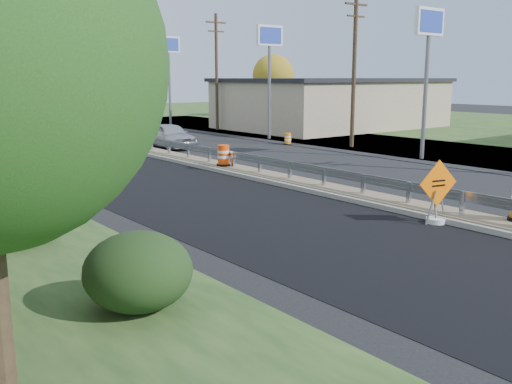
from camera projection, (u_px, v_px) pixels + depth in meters
ground at (324, 191)px, 22.29m from camera, size 140.00×140.00×0.00m
grass_verge_far at (491, 129)px, 48.23m from camera, size 40.00×120.00×0.03m
milled_overlay at (110, 170)px, 27.30m from camera, size 7.20×120.00×0.01m
median at (210, 164)px, 28.42m from camera, size 1.60×55.00×0.23m
guardrail at (198, 150)px, 29.06m from camera, size 0.10×46.15×0.72m
retail_building_near at (332, 103)px, 50.00m from camera, size 18.50×12.50×4.27m
pylon_sign_south at (429, 36)px, 29.70m from camera, size 2.20×0.30×7.90m
pylon_sign_mid at (270, 46)px, 39.69m from camera, size 2.20×0.30×7.90m
pylon_sign_north at (169, 53)px, 50.45m from camera, size 2.20×0.30×7.90m
utility_pole_smid at (354, 68)px, 35.23m from camera, size 1.90×0.26×9.40m
utility_pole_nmid at (217, 70)px, 46.75m from camera, size 1.90×0.26×9.40m
utility_pole_north at (133, 71)px, 58.27m from camera, size 1.90×0.26×9.40m
hedge_south at (138, 271)px, 10.84m from camera, size 2.09×2.09×1.52m
hedge_mid at (17, 216)px, 15.14m from camera, size 2.09×2.09×1.52m
tree_far_yellow at (273, 75)px, 63.34m from camera, size 4.62×4.62×6.86m
caution_sign at (437, 207)px, 17.27m from camera, size 1.39×0.59×1.96m
barrel_median_mid at (224, 156)px, 27.04m from camera, size 0.67×0.67×0.99m
barrel_median_far at (107, 132)px, 38.83m from camera, size 0.65×0.65×0.95m
barrel_shoulder_near at (288, 139)px, 37.43m from camera, size 0.53×0.53×0.77m
car_silver at (170, 135)px, 35.72m from camera, size 2.05×4.64×1.55m
car_dark_far at (81, 119)px, 50.63m from camera, size 2.42×5.02×1.41m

